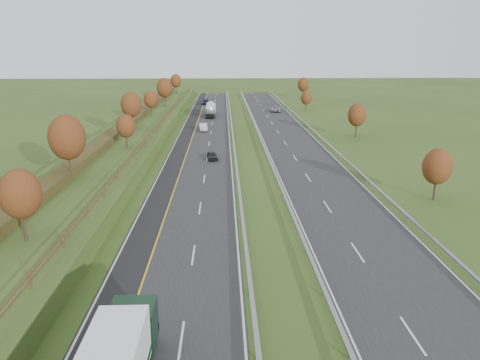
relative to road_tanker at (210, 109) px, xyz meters
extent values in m
plane|color=#31491A|center=(7.40, -40.43, -1.86)|extent=(400.00, 400.00, 0.00)
cube|color=#242426|center=(-0.60, -35.43, -1.84)|extent=(10.50, 200.00, 0.04)
cube|color=#242426|center=(15.90, -35.43, -1.84)|extent=(10.50, 200.00, 0.04)
cube|color=black|center=(-4.35, -35.43, -1.84)|extent=(3.00, 200.00, 0.04)
cube|color=silver|center=(-5.65, -35.43, -1.81)|extent=(0.15, 200.00, 0.01)
cube|color=gold|center=(-2.85, -35.43, -1.81)|extent=(0.15, 200.00, 0.01)
cube|color=silver|center=(4.45, -35.43, -1.81)|extent=(0.15, 200.00, 0.01)
cube|color=silver|center=(10.85, -35.43, -1.81)|extent=(0.15, 200.00, 0.01)
cube|color=silver|center=(20.95, -35.43, -1.81)|extent=(0.15, 200.00, 0.01)
cube|color=silver|center=(0.65, -96.43, -1.81)|extent=(0.15, 4.00, 0.01)
cube|color=silver|center=(14.65, -96.43, -1.81)|extent=(0.15, 4.00, 0.01)
cube|color=silver|center=(0.65, -84.43, -1.81)|extent=(0.15, 4.00, 0.01)
cube|color=silver|center=(14.65, -84.43, -1.81)|extent=(0.15, 4.00, 0.01)
cube|color=silver|center=(0.65, -72.43, -1.81)|extent=(0.15, 4.00, 0.01)
cube|color=silver|center=(14.65, -72.43, -1.81)|extent=(0.15, 4.00, 0.01)
cube|color=silver|center=(0.65, -60.43, -1.81)|extent=(0.15, 4.00, 0.01)
cube|color=silver|center=(14.65, -60.43, -1.81)|extent=(0.15, 4.00, 0.01)
cube|color=silver|center=(0.65, -48.43, -1.81)|extent=(0.15, 4.00, 0.01)
cube|color=silver|center=(14.65, -48.43, -1.81)|extent=(0.15, 4.00, 0.01)
cube|color=silver|center=(0.65, -36.43, -1.81)|extent=(0.15, 4.00, 0.01)
cube|color=silver|center=(14.65, -36.43, -1.81)|extent=(0.15, 4.00, 0.01)
cube|color=silver|center=(0.65, -24.43, -1.81)|extent=(0.15, 4.00, 0.01)
cube|color=silver|center=(14.65, -24.43, -1.81)|extent=(0.15, 4.00, 0.01)
cube|color=silver|center=(0.65, -12.43, -1.81)|extent=(0.15, 4.00, 0.01)
cube|color=silver|center=(14.65, -12.43, -1.81)|extent=(0.15, 4.00, 0.01)
cube|color=silver|center=(0.65, -0.43, -1.81)|extent=(0.15, 4.00, 0.01)
cube|color=silver|center=(14.65, -0.43, -1.81)|extent=(0.15, 4.00, 0.01)
cube|color=silver|center=(0.65, 11.57, -1.81)|extent=(0.15, 4.00, 0.01)
cube|color=silver|center=(14.65, 11.57, -1.81)|extent=(0.15, 4.00, 0.01)
cube|color=silver|center=(0.65, 23.57, -1.81)|extent=(0.15, 4.00, 0.01)
cube|color=silver|center=(14.65, 23.57, -1.81)|extent=(0.15, 4.00, 0.01)
cube|color=silver|center=(0.65, 35.57, -1.81)|extent=(0.15, 4.00, 0.01)
cube|color=silver|center=(14.65, 35.57, -1.81)|extent=(0.15, 4.00, 0.01)
cube|color=silver|center=(0.65, 47.57, -1.81)|extent=(0.15, 4.00, 0.01)
cube|color=silver|center=(14.65, 47.57, -1.81)|extent=(0.15, 4.00, 0.01)
cube|color=silver|center=(0.65, 59.57, -1.81)|extent=(0.15, 4.00, 0.01)
cube|color=silver|center=(14.65, 59.57, -1.81)|extent=(0.15, 4.00, 0.01)
cube|color=#31491A|center=(-13.60, -35.43, -0.86)|extent=(12.00, 200.00, 2.00)
cube|color=#393917|center=(-15.60, -35.43, 0.69)|extent=(2.20, 180.00, 1.10)
cube|color=#422B19|center=(-9.10, -35.43, 0.69)|extent=(0.08, 184.00, 0.10)
cube|color=#422B19|center=(-9.10, -35.43, 1.09)|extent=(0.08, 184.00, 0.10)
cube|color=#422B19|center=(-9.10, -93.43, 0.74)|extent=(0.12, 0.12, 1.20)
cube|color=#422B19|center=(-9.10, -86.93, 0.74)|extent=(0.12, 0.12, 1.20)
cube|color=#422B19|center=(-9.10, -80.43, 0.74)|extent=(0.12, 0.12, 1.20)
cube|color=#422B19|center=(-9.10, -73.93, 0.74)|extent=(0.12, 0.12, 1.20)
cube|color=#422B19|center=(-9.10, -67.43, 0.74)|extent=(0.12, 0.12, 1.20)
cube|color=#422B19|center=(-9.10, -60.93, 0.74)|extent=(0.12, 0.12, 1.20)
cube|color=#422B19|center=(-9.10, -54.43, 0.74)|extent=(0.12, 0.12, 1.20)
cube|color=#422B19|center=(-9.10, -47.93, 0.74)|extent=(0.12, 0.12, 1.20)
cube|color=#422B19|center=(-9.10, -41.43, 0.74)|extent=(0.12, 0.12, 1.20)
cube|color=#422B19|center=(-9.10, -34.93, 0.74)|extent=(0.12, 0.12, 1.20)
cube|color=#422B19|center=(-9.10, -28.43, 0.74)|extent=(0.12, 0.12, 1.20)
cube|color=#422B19|center=(-9.10, -21.93, 0.74)|extent=(0.12, 0.12, 1.20)
cube|color=#422B19|center=(-9.10, -15.43, 0.74)|extent=(0.12, 0.12, 1.20)
cube|color=#422B19|center=(-9.10, -8.93, 0.74)|extent=(0.12, 0.12, 1.20)
cube|color=#422B19|center=(-9.10, -2.43, 0.74)|extent=(0.12, 0.12, 1.20)
cube|color=#422B19|center=(-9.10, 4.07, 0.74)|extent=(0.12, 0.12, 1.20)
cube|color=#422B19|center=(-9.10, 10.57, 0.74)|extent=(0.12, 0.12, 1.20)
cube|color=#422B19|center=(-9.10, 17.07, 0.74)|extent=(0.12, 0.12, 1.20)
cube|color=#422B19|center=(-9.10, 23.57, 0.74)|extent=(0.12, 0.12, 1.20)
cube|color=#422B19|center=(-9.10, 30.07, 0.74)|extent=(0.12, 0.12, 1.20)
cube|color=#422B19|center=(-9.10, 36.57, 0.74)|extent=(0.12, 0.12, 1.20)
cube|color=#422B19|center=(-9.10, 43.07, 0.74)|extent=(0.12, 0.12, 1.20)
cube|color=#422B19|center=(-9.10, 49.57, 0.74)|extent=(0.12, 0.12, 1.20)
cube|color=#422B19|center=(-9.10, 56.07, 0.74)|extent=(0.12, 0.12, 1.20)
cube|color=gray|center=(5.10, -35.43, -1.24)|extent=(0.32, 200.00, 0.18)
cube|color=gray|center=(5.10, -98.43, -1.58)|extent=(0.10, 0.14, 0.56)
cube|color=gray|center=(5.10, -91.43, -1.58)|extent=(0.10, 0.14, 0.56)
cube|color=gray|center=(5.10, -84.43, -1.58)|extent=(0.10, 0.14, 0.56)
cube|color=gray|center=(5.10, -77.43, -1.58)|extent=(0.10, 0.14, 0.56)
cube|color=gray|center=(5.10, -70.43, -1.58)|extent=(0.10, 0.14, 0.56)
cube|color=gray|center=(5.10, -63.43, -1.58)|extent=(0.10, 0.14, 0.56)
cube|color=gray|center=(5.10, -56.43, -1.58)|extent=(0.10, 0.14, 0.56)
cube|color=gray|center=(5.10, -49.43, -1.58)|extent=(0.10, 0.14, 0.56)
cube|color=gray|center=(5.10, -42.43, -1.58)|extent=(0.10, 0.14, 0.56)
cube|color=gray|center=(5.10, -35.43, -1.58)|extent=(0.10, 0.14, 0.56)
cube|color=gray|center=(5.10, -28.43, -1.58)|extent=(0.10, 0.14, 0.56)
cube|color=gray|center=(5.10, -21.43, -1.58)|extent=(0.10, 0.14, 0.56)
cube|color=gray|center=(5.10, -14.43, -1.58)|extent=(0.10, 0.14, 0.56)
cube|color=gray|center=(5.10, -7.43, -1.58)|extent=(0.10, 0.14, 0.56)
cube|color=gray|center=(5.10, -0.43, -1.58)|extent=(0.10, 0.14, 0.56)
cube|color=gray|center=(5.10, 6.57, -1.58)|extent=(0.10, 0.14, 0.56)
cube|color=gray|center=(5.10, 13.57, -1.58)|extent=(0.10, 0.14, 0.56)
cube|color=gray|center=(5.10, 20.57, -1.58)|extent=(0.10, 0.14, 0.56)
cube|color=gray|center=(5.10, 27.57, -1.58)|extent=(0.10, 0.14, 0.56)
cube|color=gray|center=(5.10, 34.57, -1.58)|extent=(0.10, 0.14, 0.56)
cube|color=gray|center=(5.10, 41.57, -1.58)|extent=(0.10, 0.14, 0.56)
cube|color=gray|center=(5.10, 48.57, -1.58)|extent=(0.10, 0.14, 0.56)
cube|color=gray|center=(5.10, 55.57, -1.58)|extent=(0.10, 0.14, 0.56)
cube|color=gray|center=(5.10, 62.57, -1.58)|extent=(0.10, 0.14, 0.56)
cube|color=gray|center=(10.20, -35.43, -1.24)|extent=(0.32, 200.00, 0.18)
cube|color=gray|center=(10.20, -98.43, -1.58)|extent=(0.10, 0.14, 0.56)
cube|color=gray|center=(10.20, -91.43, -1.58)|extent=(0.10, 0.14, 0.56)
cube|color=gray|center=(10.20, -84.43, -1.58)|extent=(0.10, 0.14, 0.56)
cube|color=gray|center=(10.20, -77.43, -1.58)|extent=(0.10, 0.14, 0.56)
cube|color=gray|center=(10.20, -70.43, -1.58)|extent=(0.10, 0.14, 0.56)
cube|color=gray|center=(10.20, -63.43, -1.58)|extent=(0.10, 0.14, 0.56)
cube|color=gray|center=(10.20, -56.43, -1.58)|extent=(0.10, 0.14, 0.56)
cube|color=gray|center=(10.20, -49.43, -1.58)|extent=(0.10, 0.14, 0.56)
cube|color=gray|center=(10.20, -42.43, -1.58)|extent=(0.10, 0.14, 0.56)
cube|color=gray|center=(10.20, -35.43, -1.58)|extent=(0.10, 0.14, 0.56)
cube|color=gray|center=(10.20, -28.43, -1.58)|extent=(0.10, 0.14, 0.56)
cube|color=gray|center=(10.20, -21.43, -1.58)|extent=(0.10, 0.14, 0.56)
cube|color=gray|center=(10.20, -14.43, -1.58)|extent=(0.10, 0.14, 0.56)
cube|color=gray|center=(10.20, -7.43, -1.58)|extent=(0.10, 0.14, 0.56)
cube|color=gray|center=(10.20, -0.43, -1.58)|extent=(0.10, 0.14, 0.56)
cube|color=gray|center=(10.20, 6.57, -1.58)|extent=(0.10, 0.14, 0.56)
cube|color=gray|center=(10.20, 13.57, -1.58)|extent=(0.10, 0.14, 0.56)
cube|color=gray|center=(10.20, 20.57, -1.58)|extent=(0.10, 0.14, 0.56)
cube|color=gray|center=(10.20, 27.57, -1.58)|extent=(0.10, 0.14, 0.56)
cube|color=gray|center=(10.20, 34.57, -1.58)|extent=(0.10, 0.14, 0.56)
cube|color=gray|center=(10.20, 41.57, -1.58)|extent=(0.10, 0.14, 0.56)
cube|color=gray|center=(10.20, 48.57, -1.58)|extent=(0.10, 0.14, 0.56)
cube|color=gray|center=(10.20, 55.57, -1.58)|extent=(0.10, 0.14, 0.56)
cube|color=gray|center=(10.20, 62.57, -1.58)|extent=(0.10, 0.14, 0.56)
cube|color=gray|center=(21.70, -35.43, -1.24)|extent=(0.32, 200.00, 0.18)
cube|color=gray|center=(21.70, -77.43, -1.58)|extent=(0.10, 0.14, 0.56)
cube|color=gray|center=(21.70, -63.43, -1.58)|extent=(0.10, 0.14, 0.56)
cube|color=gray|center=(21.70, -49.43, -1.58)|extent=(0.10, 0.14, 0.56)
cube|color=gray|center=(21.70, -35.43, -1.58)|extent=(0.10, 0.14, 0.56)
cube|color=gray|center=(21.70, -21.43, -1.58)|extent=(0.10, 0.14, 0.56)
cube|color=gray|center=(21.70, -7.43, -1.58)|extent=(0.10, 0.14, 0.56)
cube|color=gray|center=(21.70, 6.57, -1.58)|extent=(0.10, 0.14, 0.56)
cube|color=gray|center=(21.70, 20.57, -1.58)|extent=(0.10, 0.14, 0.56)
cube|color=gray|center=(21.70, 34.57, -1.58)|extent=(0.10, 0.14, 0.56)
cube|color=gray|center=(21.70, 48.57, -1.58)|extent=(0.10, 0.14, 0.56)
cube|color=gray|center=(21.70, 62.57, -1.58)|extent=(0.10, 0.14, 0.56)
cylinder|color=#2D2116|center=(-12.60, -85.43, 1.35)|extent=(0.24, 0.24, 2.43)
ellipsoid|color=#522712|center=(-12.60, -85.43, 4.03)|extent=(3.24, 3.24, 4.05)
cylinder|color=#2D2116|center=(-14.60, -67.43, 1.71)|extent=(0.24, 0.24, 3.15)
ellipsoid|color=#522712|center=(-14.60, -67.43, 5.18)|extent=(4.20, 4.20, 5.25)
cylinder|color=#2D2116|center=(-11.60, -49.43, 1.22)|extent=(0.24, 0.24, 2.16)
ellipsoid|color=#522712|center=(-11.60, -49.43, 3.59)|extent=(2.88, 2.88, 3.60)
cylinder|color=#2D2116|center=(-14.10, -31.43, 1.58)|extent=(0.24, 0.24, 2.88)
ellipsoid|color=#522712|center=(-14.10, -31.43, 4.75)|extent=(3.84, 3.84, 4.80)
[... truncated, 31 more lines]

